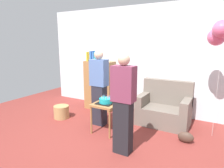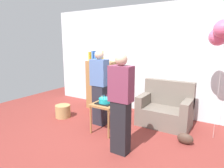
{
  "view_description": "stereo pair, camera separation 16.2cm",
  "coord_description": "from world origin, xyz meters",
  "px_view_note": "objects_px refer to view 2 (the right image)",
  "views": [
    {
      "loc": [
        1.7,
        -2.79,
        1.79
      ],
      "look_at": [
        -0.25,
        0.65,
        0.95
      ],
      "focal_mm": 31.66,
      "sensor_mm": 36.0,
      "label": 1
    },
    {
      "loc": [
        1.84,
        -2.71,
        1.79
      ],
      "look_at": [
        -0.25,
        0.65,
        0.95
      ],
      "focal_mm": 31.66,
      "sensor_mm": 36.0,
      "label": 2
    }
  ],
  "objects_px": {
    "person_blowing_candles": "(100,88)",
    "bookshelf": "(101,84)",
    "birthday_cake": "(105,101)",
    "person_holding_cake": "(121,104)",
    "balloon_bunch": "(220,33)",
    "handbag": "(185,139)",
    "couch": "(165,110)",
    "wicker_basket": "(63,111)",
    "side_table": "(105,108)"
  },
  "relations": [
    {
      "from": "wicker_basket",
      "to": "balloon_bunch",
      "type": "distance_m",
      "value": 3.7
    },
    {
      "from": "person_blowing_candles",
      "to": "balloon_bunch",
      "type": "height_order",
      "value": "balloon_bunch"
    },
    {
      "from": "birthday_cake",
      "to": "person_holding_cake",
      "type": "distance_m",
      "value": 0.83
    },
    {
      "from": "balloon_bunch",
      "to": "side_table",
      "type": "bearing_deg",
      "value": -154.86
    },
    {
      "from": "person_blowing_candles",
      "to": "wicker_basket",
      "type": "bearing_deg",
      "value": -173.04
    },
    {
      "from": "person_holding_cake",
      "to": "wicker_basket",
      "type": "relative_size",
      "value": 4.53
    },
    {
      "from": "birthday_cake",
      "to": "wicker_basket",
      "type": "xyz_separation_m",
      "value": [
        -1.33,
        0.12,
        -0.5
      ]
    },
    {
      "from": "bookshelf",
      "to": "handbag",
      "type": "height_order",
      "value": "bookshelf"
    },
    {
      "from": "wicker_basket",
      "to": "balloon_bunch",
      "type": "xyz_separation_m",
      "value": [
        3.15,
        0.74,
        1.79
      ]
    },
    {
      "from": "birthday_cake",
      "to": "balloon_bunch",
      "type": "distance_m",
      "value": 2.4
    },
    {
      "from": "bookshelf",
      "to": "wicker_basket",
      "type": "distance_m",
      "value": 1.23
    },
    {
      "from": "couch",
      "to": "birthday_cake",
      "type": "height_order",
      "value": "couch"
    },
    {
      "from": "birthday_cake",
      "to": "handbag",
      "type": "relative_size",
      "value": 1.14
    },
    {
      "from": "handbag",
      "to": "balloon_bunch",
      "type": "distance_m",
      "value": 1.94
    },
    {
      "from": "side_table",
      "to": "person_holding_cake",
      "type": "distance_m",
      "value": 0.88
    },
    {
      "from": "birthday_cake",
      "to": "person_blowing_candles",
      "type": "height_order",
      "value": "person_blowing_candles"
    },
    {
      "from": "balloon_bunch",
      "to": "handbag",
      "type": "bearing_deg",
      "value": -123.29
    },
    {
      "from": "birthday_cake",
      "to": "balloon_bunch",
      "type": "xyz_separation_m",
      "value": [
        1.83,
        0.86,
        1.29
      ]
    },
    {
      "from": "couch",
      "to": "balloon_bunch",
      "type": "distance_m",
      "value": 1.85
    },
    {
      "from": "person_blowing_candles",
      "to": "handbag",
      "type": "bearing_deg",
      "value": 1.98
    },
    {
      "from": "bookshelf",
      "to": "birthday_cake",
      "type": "height_order",
      "value": "bookshelf"
    },
    {
      "from": "wicker_basket",
      "to": "handbag",
      "type": "distance_m",
      "value": 2.82
    },
    {
      "from": "bookshelf",
      "to": "person_blowing_candles",
      "type": "xyz_separation_m",
      "value": [
        0.58,
        -0.89,
        0.15
      ]
    },
    {
      "from": "bookshelf",
      "to": "wicker_basket",
      "type": "xyz_separation_m",
      "value": [
        -0.43,
        -1.03,
        -0.53
      ]
    },
    {
      "from": "bookshelf",
      "to": "side_table",
      "type": "relative_size",
      "value": 2.6
    },
    {
      "from": "person_blowing_candles",
      "to": "bookshelf",
      "type": "bearing_deg",
      "value": 122.21
    },
    {
      "from": "balloon_bunch",
      "to": "person_holding_cake",
      "type": "bearing_deg",
      "value": -131.07
    },
    {
      "from": "couch",
      "to": "bookshelf",
      "type": "xyz_separation_m",
      "value": [
        -1.8,
        0.15,
        0.34
      ]
    },
    {
      "from": "birthday_cake",
      "to": "balloon_bunch",
      "type": "height_order",
      "value": "balloon_bunch"
    },
    {
      "from": "wicker_basket",
      "to": "handbag",
      "type": "xyz_separation_m",
      "value": [
        2.82,
        0.22,
        -0.05
      ]
    },
    {
      "from": "birthday_cake",
      "to": "person_blowing_candles",
      "type": "relative_size",
      "value": 0.2
    },
    {
      "from": "couch",
      "to": "person_holding_cake",
      "type": "height_order",
      "value": "person_holding_cake"
    },
    {
      "from": "couch",
      "to": "handbag",
      "type": "xyz_separation_m",
      "value": [
        0.58,
        -0.66,
        -0.24
      ]
    },
    {
      "from": "handbag",
      "to": "person_blowing_candles",
      "type": "bearing_deg",
      "value": -177.34
    },
    {
      "from": "birthday_cake",
      "to": "person_holding_cake",
      "type": "relative_size",
      "value": 0.2
    },
    {
      "from": "couch",
      "to": "person_holding_cake",
      "type": "distance_m",
      "value": 1.61
    },
    {
      "from": "couch",
      "to": "handbag",
      "type": "bearing_deg",
      "value": -48.68
    },
    {
      "from": "person_holding_cake",
      "to": "balloon_bunch",
      "type": "bearing_deg",
      "value": -141.38
    },
    {
      "from": "side_table",
      "to": "person_blowing_candles",
      "type": "xyz_separation_m",
      "value": [
        -0.32,
        0.26,
        0.32
      ]
    },
    {
      "from": "wicker_basket",
      "to": "birthday_cake",
      "type": "bearing_deg",
      "value": -5.25
    },
    {
      "from": "birthday_cake",
      "to": "bookshelf",
      "type": "bearing_deg",
      "value": 128.0
    },
    {
      "from": "balloon_bunch",
      "to": "couch",
      "type": "bearing_deg",
      "value": 171.07
    },
    {
      "from": "birthday_cake",
      "to": "person_blowing_candles",
      "type": "distance_m",
      "value": 0.45
    },
    {
      "from": "couch",
      "to": "wicker_basket",
      "type": "bearing_deg",
      "value": -158.5
    },
    {
      "from": "couch",
      "to": "side_table",
      "type": "distance_m",
      "value": 1.36
    },
    {
      "from": "bookshelf",
      "to": "wicker_basket",
      "type": "bearing_deg",
      "value": -112.76
    },
    {
      "from": "person_blowing_candles",
      "to": "balloon_bunch",
      "type": "relative_size",
      "value": 0.75
    },
    {
      "from": "person_holding_cake",
      "to": "wicker_basket",
      "type": "bearing_deg",
      "value": -28.1
    },
    {
      "from": "couch",
      "to": "handbag",
      "type": "relative_size",
      "value": 3.93
    },
    {
      "from": "bookshelf",
      "to": "person_blowing_candles",
      "type": "relative_size",
      "value": 0.96
    }
  ]
}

